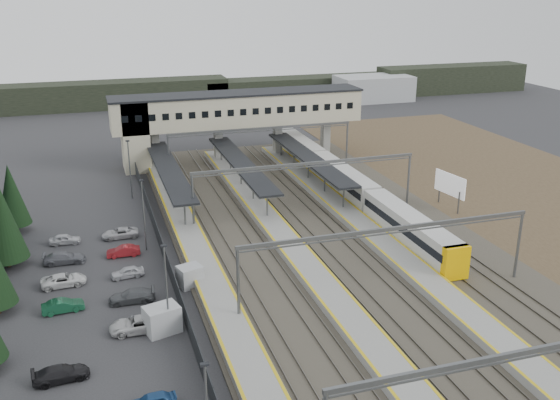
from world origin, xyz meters
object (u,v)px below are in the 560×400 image
object	(u,v)px
relay_cabin_near	(162,319)
train	(344,181)
relay_cabin_far	(190,276)
billboard	(450,186)
footbridge	(222,114)

from	to	relation	value
relay_cabin_near	train	bearing A→B (deg)	45.07
relay_cabin_far	billboard	world-z (taller)	billboard
relay_cabin_near	footbridge	bearing A→B (deg)	71.89
train	footbridge	bearing A→B (deg)	120.42
relay_cabin_far	billboard	xyz separation A→B (m)	(35.60, 11.62, 2.07)
relay_cabin_near	relay_cabin_far	distance (m)	8.46
relay_cabin_near	relay_cabin_far	bearing A→B (deg)	64.48
train	billboard	world-z (taller)	billboard
train	billboard	size ratio (longest dim) A/B	10.30
relay_cabin_far	train	xyz separation A→B (m)	(24.84, 20.92, 0.93)
relay_cabin_near	train	size ratio (longest dim) A/B	0.06
footbridge	relay_cabin_near	bearing A→B (deg)	-108.11
relay_cabin_near	train	distance (m)	40.34
footbridge	billboard	bearing A→B (deg)	-52.67
relay_cabin_far	train	size ratio (longest dim) A/B	0.05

